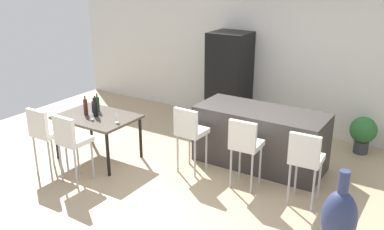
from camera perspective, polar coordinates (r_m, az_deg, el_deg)
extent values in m
plane|color=tan|center=(6.42, 3.05, -8.79)|extent=(10.00, 10.00, 0.00)
cube|color=silver|center=(8.23, 12.51, 7.96)|extent=(10.00, 0.12, 2.90)
cube|color=#383330|center=(6.80, 9.09, -3.02)|extent=(2.02, 0.86, 0.92)
cube|color=white|center=(6.45, 0.01, -2.21)|extent=(0.41, 0.41, 0.08)
cube|color=white|center=(6.24, -0.87, -0.82)|extent=(0.40, 0.07, 0.36)
cylinder|color=#B2B2B7|center=(6.79, -0.34, -4.21)|extent=(0.03, 0.03, 0.61)
cylinder|color=#B2B2B7|center=(6.63, 1.94, -4.84)|extent=(0.03, 0.03, 0.61)
cylinder|color=#B2B2B7|center=(6.56, -1.94, -5.15)|extent=(0.03, 0.03, 0.61)
cylinder|color=#B2B2B7|center=(6.39, 0.39, -5.83)|extent=(0.03, 0.03, 0.61)
cube|color=white|center=(6.05, 7.33, -3.93)|extent=(0.42, 0.42, 0.08)
cube|color=white|center=(5.82, 6.78, -2.53)|extent=(0.40, 0.08, 0.36)
cylinder|color=#B2B2B7|center=(6.39, 6.43, -5.98)|extent=(0.03, 0.03, 0.61)
cylinder|color=#B2B2B7|center=(6.28, 9.12, -6.57)|extent=(0.03, 0.03, 0.61)
cylinder|color=#B2B2B7|center=(6.12, 5.22, -7.12)|extent=(0.03, 0.03, 0.61)
cylinder|color=#B2B2B7|center=(6.01, 8.01, -7.77)|extent=(0.03, 0.03, 0.61)
cube|color=white|center=(5.78, 15.10, -5.66)|extent=(0.42, 0.42, 0.08)
cube|color=white|center=(5.54, 14.84, -4.28)|extent=(0.40, 0.08, 0.36)
cylinder|color=#B2B2B7|center=(6.10, 13.76, -7.74)|extent=(0.03, 0.03, 0.61)
cylinder|color=#B2B2B7|center=(6.04, 16.69, -8.33)|extent=(0.03, 0.03, 0.61)
cylinder|color=#B2B2B7|center=(5.83, 12.85, -9.04)|extent=(0.03, 0.03, 0.61)
cylinder|color=#B2B2B7|center=(5.76, 15.92, -9.68)|extent=(0.03, 0.03, 0.61)
cube|color=#4C4238|center=(7.02, -12.62, -0.26)|extent=(1.25, 0.89, 0.04)
cylinder|color=black|center=(7.78, -13.41, -1.24)|extent=(0.05, 0.05, 0.70)
cylinder|color=black|center=(7.06, -6.91, -3.03)|extent=(0.05, 0.05, 0.70)
cylinder|color=black|center=(7.31, -17.70, -3.04)|extent=(0.05, 0.05, 0.70)
cylinder|color=black|center=(6.53, -11.19, -5.21)|extent=(0.05, 0.05, 0.70)
cube|color=white|center=(6.78, -18.69, -2.19)|extent=(0.41, 0.41, 0.08)
cube|color=white|center=(6.61, -20.00, -0.87)|extent=(0.40, 0.07, 0.36)
cylinder|color=#B2B2B7|center=(7.12, -18.25, -4.10)|extent=(0.03, 0.03, 0.61)
cylinder|color=#B2B2B7|center=(6.89, -16.50, -4.71)|extent=(0.03, 0.03, 0.61)
cylinder|color=#B2B2B7|center=(6.94, -20.24, -4.97)|extent=(0.03, 0.03, 0.61)
cylinder|color=#B2B2B7|center=(6.71, -18.51, -5.63)|extent=(0.03, 0.03, 0.61)
cube|color=white|center=(6.38, -15.45, -3.25)|extent=(0.41, 0.41, 0.08)
cube|color=white|center=(6.20, -16.81, -1.86)|extent=(0.40, 0.07, 0.36)
cylinder|color=#B2B2B7|center=(6.72, -15.07, -5.22)|extent=(0.03, 0.03, 0.61)
cylinder|color=#B2B2B7|center=(6.50, -13.18, -5.93)|extent=(0.03, 0.03, 0.61)
cylinder|color=#B2B2B7|center=(6.54, -17.16, -6.15)|extent=(0.03, 0.03, 0.61)
cylinder|color=#B2B2B7|center=(6.31, -15.29, -6.92)|extent=(0.03, 0.03, 0.61)
cylinder|color=black|center=(6.95, -12.80, 0.82)|extent=(0.07, 0.07, 0.25)
cylinder|color=black|center=(6.90, -12.91, 2.15)|extent=(0.03, 0.03, 0.09)
cylinder|color=black|center=(7.10, -13.02, 0.99)|extent=(0.06, 0.06, 0.20)
cylinder|color=black|center=(7.06, -13.10, 2.02)|extent=(0.02, 0.02, 0.06)
cylinder|color=#194723|center=(7.19, -12.55, 1.40)|extent=(0.07, 0.07, 0.24)
cylinder|color=#194723|center=(7.14, -12.64, 2.57)|extent=(0.02, 0.02, 0.07)
cylinder|color=#471E19|center=(7.06, -14.06, 1.01)|extent=(0.07, 0.07, 0.26)
cylinder|color=#471E19|center=(7.01, -14.17, 2.25)|extent=(0.02, 0.02, 0.06)
cylinder|color=silver|center=(6.88, -13.33, -0.54)|extent=(0.06, 0.06, 0.00)
cylinder|color=silver|center=(6.86, -13.36, -0.21)|extent=(0.01, 0.01, 0.08)
cone|color=silver|center=(6.84, -13.41, 0.46)|extent=(0.07, 0.07, 0.09)
cylinder|color=silver|center=(6.67, -10.05, -0.96)|extent=(0.06, 0.06, 0.00)
cylinder|color=silver|center=(6.65, -10.08, -0.62)|extent=(0.01, 0.01, 0.08)
cone|color=silver|center=(6.62, -10.12, 0.07)|extent=(0.07, 0.07, 0.09)
cube|color=black|center=(8.33, 5.00, 4.74)|extent=(0.72, 0.68, 1.84)
ellipsoid|color=navy|center=(5.20, 19.08, -12.97)|extent=(0.40, 0.40, 0.70)
cylinder|color=navy|center=(4.97, 19.67, -8.45)|extent=(0.12, 0.12, 0.27)
cylinder|color=#38383D|center=(7.81, 21.69, -3.97)|extent=(0.24, 0.24, 0.22)
sphere|color=#2D6B33|center=(7.70, 21.98, -1.85)|extent=(0.44, 0.44, 0.44)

